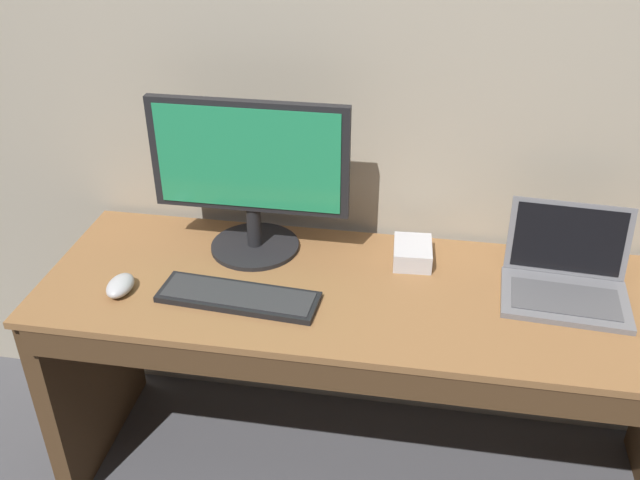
{
  "coord_description": "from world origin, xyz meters",
  "views": [
    {
      "loc": [
        0.11,
        -1.52,
        1.78
      ],
      "look_at": [
        -0.15,
        0.0,
        0.85
      ],
      "focal_mm": 38.77,
      "sensor_mm": 36.0,
      "label": 1
    }
  ],
  "objects_px": {
    "wired_keyboard": "(238,297)",
    "laptop_space_gray": "(566,279)",
    "computer_mouse": "(120,286)",
    "external_drive_box": "(412,253)",
    "external_monitor": "(250,173)"
  },
  "relations": [
    {
      "from": "computer_mouse",
      "to": "external_drive_box",
      "type": "distance_m",
      "value": 0.81
    },
    {
      "from": "computer_mouse",
      "to": "external_drive_box",
      "type": "height_order",
      "value": "external_drive_box"
    },
    {
      "from": "laptop_space_gray",
      "to": "computer_mouse",
      "type": "relative_size",
      "value": 3.18
    },
    {
      "from": "external_monitor",
      "to": "wired_keyboard",
      "type": "xyz_separation_m",
      "value": [
        0.02,
        -0.25,
        -0.24
      ]
    },
    {
      "from": "laptop_space_gray",
      "to": "wired_keyboard",
      "type": "xyz_separation_m",
      "value": [
        -0.84,
        -0.17,
        -0.03
      ]
    },
    {
      "from": "external_monitor",
      "to": "wired_keyboard",
      "type": "bearing_deg",
      "value": -85.34
    },
    {
      "from": "wired_keyboard",
      "to": "laptop_space_gray",
      "type": "bearing_deg",
      "value": 11.65
    },
    {
      "from": "external_drive_box",
      "to": "laptop_space_gray",
      "type": "bearing_deg",
      "value": -12.59
    },
    {
      "from": "external_drive_box",
      "to": "external_monitor",
      "type": "bearing_deg",
      "value": -177.87
    },
    {
      "from": "laptop_space_gray",
      "to": "external_drive_box",
      "type": "xyz_separation_m",
      "value": [
        -0.4,
        0.09,
        -0.02
      ]
    },
    {
      "from": "laptop_space_gray",
      "to": "external_drive_box",
      "type": "relative_size",
      "value": 2.42
    },
    {
      "from": "wired_keyboard",
      "to": "external_monitor",
      "type": "bearing_deg",
      "value": 94.66
    },
    {
      "from": "computer_mouse",
      "to": "laptop_space_gray",
      "type": "bearing_deg",
      "value": 9.48
    },
    {
      "from": "wired_keyboard",
      "to": "external_drive_box",
      "type": "xyz_separation_m",
      "value": [
        0.44,
        0.26,
        0.02
      ]
    },
    {
      "from": "computer_mouse",
      "to": "external_drive_box",
      "type": "relative_size",
      "value": 0.76
    }
  ]
}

